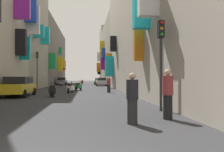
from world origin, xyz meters
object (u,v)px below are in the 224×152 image
Objects in this scene: scooter_white at (70,88)px; traffic_light_near_corner at (161,49)px; scooter_black at (52,91)px; pedestrian_near_left at (132,99)px; scooter_red at (82,82)px; parked_car_yellow at (18,86)px; pedestrian_mid_street at (168,94)px; parked_car_green at (99,81)px; parked_car_silver at (101,82)px; scooter_silver at (61,83)px; traffic_light_far_corner at (37,64)px; parked_car_grey at (62,81)px; pedestrian_near_right at (109,85)px; scooter_green at (78,86)px.

scooter_white is 12.68m from traffic_light_near_corner.
scooter_black is 10.91m from pedestrian_near_left.
scooter_white is (-0.50, -28.04, 0.00)m from scooter_red.
parked_car_yellow reaches higher than scooter_black.
pedestrian_mid_street is (8.12, -9.97, 0.08)m from parked_car_yellow.
pedestrian_mid_street is (0.31, -37.02, 0.14)m from parked_car_green.
parked_car_silver is (7.84, 20.27, -0.04)m from parked_car_yellow.
parked_car_green is 6.78m from parked_car_silver.
parked_car_yellow is 20.96m from scooter_silver.
parked_car_green is at bearing 64.96° from traffic_light_far_corner.
scooter_silver is (-7.07, 0.67, -0.30)m from parked_car_silver.
parked_car_grey is 37.77m from pedestrian_mid_street.
parked_car_grey is 2.70× the size of pedestrian_near_right.
scooter_silver is (-3.46, -10.44, 0.00)m from scooter_red.
pedestrian_near_left is at bearing -67.94° from scooter_black.
parked_car_grey reaches higher than parked_car_silver.
traffic_light_far_corner reaches higher than parked_car_yellow.
parked_car_green is at bearing -50.44° from scooter_red.
traffic_light_near_corner is at bearing -83.80° from scooter_red.
scooter_black is 0.46× the size of traffic_light_near_corner.
scooter_white is (-4.08, -23.71, -0.27)m from parked_car_green.
parked_car_green is 2.04× the size of scooter_green.
parked_car_silver is 2.17× the size of scooter_silver.
parked_car_silver is at bearing -5.42° from scooter_silver.
parked_car_yellow is at bearing -156.26° from pedestrian_near_right.
parked_car_yellow is at bearing 136.16° from traffic_light_near_corner.
parked_car_silver is 2.38× the size of scooter_white.
pedestrian_near_left is 1.04× the size of pedestrian_near_right.
scooter_green is 3.83m from scooter_white.
parked_car_green reaches higher than scooter_green.
traffic_light_far_corner is at bearing 159.57° from scooter_green.
pedestrian_near_right is at bearing -90.92° from parked_car_green.
scooter_red is 0.90× the size of scooter_silver.
pedestrian_near_right reaches higher than scooter_white.
parked_car_grey is at bearing -132.59° from scooter_red.
scooter_black is 10.99m from pedestrian_mid_street.
pedestrian_near_right is (4.80, 3.72, 0.30)m from scooter_black.
pedestrian_near_left reaches higher than parked_car_silver.
scooter_red and scooter_black have the same top height.
scooter_black and scooter_white have the same top height.
pedestrian_mid_street is at bearing -77.50° from scooter_green.
scooter_black is (2.47, -27.40, -0.31)m from parked_car_grey.
traffic_light_near_corner reaches higher than pedestrian_near_right.
scooter_red is 1.15× the size of pedestrian_near_right.
pedestrian_near_left reaches higher than parked_car_yellow.
parked_car_grey is 2.34× the size of scooter_red.
parked_car_green is 1.98× the size of scooter_silver.
scooter_green is 14.28m from scooter_silver.
parked_car_yellow is at bearing -90.33° from parked_car_grey.
traffic_light_far_corner is at bearing -102.26° from scooter_red.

